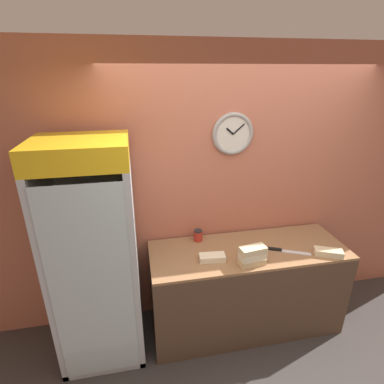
% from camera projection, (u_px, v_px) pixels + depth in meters
% --- Properties ---
extents(wall_back, '(5.20, 0.10, 2.70)m').
position_uv_depth(wall_back, '(238.00, 189.00, 2.98)').
color(wall_back, '#B7664C').
rests_on(wall_back, ground_plane).
extents(prep_counter, '(1.85, 0.66, 0.90)m').
position_uv_depth(prep_counter, '(245.00, 287.00, 2.98)').
color(prep_counter, '#4C3828').
rests_on(prep_counter, ground_plane).
extents(beverage_cooler, '(0.70, 0.67, 2.00)m').
position_uv_depth(beverage_cooler, '(95.00, 244.00, 2.53)').
color(beverage_cooler, '#B2B7BC').
rests_on(beverage_cooler, ground_plane).
extents(sandwich_stack_bottom, '(0.24, 0.13, 0.06)m').
position_uv_depth(sandwich_stack_bottom, '(252.00, 261.00, 2.58)').
color(sandwich_stack_bottom, tan).
rests_on(sandwich_stack_bottom, prep_counter).
extents(sandwich_stack_middle, '(0.24, 0.14, 0.06)m').
position_uv_depth(sandwich_stack_middle, '(252.00, 256.00, 2.56)').
color(sandwich_stack_middle, beige).
rests_on(sandwich_stack_middle, sandwich_stack_bottom).
extents(sandwich_stack_top, '(0.24, 0.14, 0.06)m').
position_uv_depth(sandwich_stack_top, '(253.00, 250.00, 2.54)').
color(sandwich_stack_top, beige).
rests_on(sandwich_stack_top, sandwich_stack_middle).
extents(sandwich_flat_left, '(0.23, 0.13, 0.05)m').
position_uv_depth(sandwich_flat_left, '(212.00, 257.00, 2.63)').
color(sandwich_flat_left, beige).
rests_on(sandwich_flat_left, prep_counter).
extents(sandwich_flat_right, '(0.26, 0.19, 0.06)m').
position_uv_depth(sandwich_flat_right, '(328.00, 252.00, 2.70)').
color(sandwich_flat_right, beige).
rests_on(sandwich_flat_right, prep_counter).
extents(chefs_knife, '(0.37, 0.19, 0.02)m').
position_uv_depth(chefs_knife, '(283.00, 250.00, 2.77)').
color(chefs_knife, silver).
rests_on(chefs_knife, prep_counter).
extents(condiment_jar, '(0.09, 0.09, 0.11)m').
position_uv_depth(condiment_jar, '(198.00, 235.00, 2.93)').
color(condiment_jar, '#B72D23').
rests_on(condiment_jar, prep_counter).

